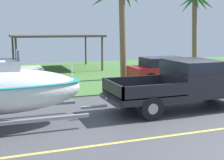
{
  "coord_description": "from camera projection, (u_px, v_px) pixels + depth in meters",
  "views": [
    {
      "loc": [
        -6.83,
        -9.13,
        2.98
      ],
      "look_at": [
        -2.91,
        1.53,
        1.11
      ],
      "focal_mm": 49.93,
      "sensor_mm": 36.0,
      "label": 1
    }
  ],
  "objects": [
    {
      "name": "parked_sedan_near",
      "position": [
        166.0,
        69.0,
        18.02
      ],
      "size": [
        4.31,
        1.84,
        1.38
      ],
      "color": "#B21E19",
      "rests_on": "ground"
    },
    {
      "name": "carport_awning",
      "position": [
        55.0,
        36.0,
        22.72
      ],
      "size": [
        6.3,
        4.86,
        2.56
      ],
      "color": "#4C4238",
      "rests_on": "ground"
    },
    {
      "name": "palm_tree_mid",
      "position": [
        122.0,
        4.0,
        17.95
      ],
      "size": [
        3.1,
        3.24,
        5.81
      ],
      "color": "brown",
      "rests_on": "ground"
    },
    {
      "name": "palm_tree_near_right",
      "position": [
        196.0,
        12.0,
        24.84
      ],
      "size": [
        3.56,
        2.7,
        5.95
      ],
      "color": "brown",
      "rests_on": "ground"
    },
    {
      "name": "boat_on_trailer",
      "position": [
        0.0,
        91.0,
        9.39
      ],
      "size": [
        6.16,
        2.19,
        2.36
      ],
      "color": "gray",
      "rests_on": "ground"
    },
    {
      "name": "ground",
      "position": [
        118.0,
        78.0,
        19.03
      ],
      "size": [
        36.0,
        22.0,
        0.11
      ],
      "color": "#4C4C51"
    },
    {
      "name": "pickup_truck_towing",
      "position": [
        191.0,
        81.0,
        11.71
      ],
      "size": [
        5.92,
        2.07,
        1.84
      ],
      "color": "black",
      "rests_on": "ground"
    }
  ]
}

